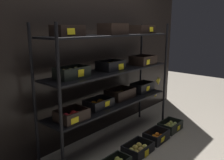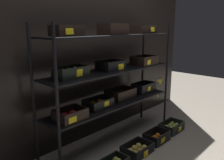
# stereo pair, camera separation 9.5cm
# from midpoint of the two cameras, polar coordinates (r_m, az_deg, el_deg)

# --- Properties ---
(ground_plane) EXTENTS (10.00, 10.00, 0.00)m
(ground_plane) POSITION_cam_midpoint_polar(r_m,az_deg,el_deg) (3.20, -0.88, -14.77)
(ground_plane) COLOR gray
(storefront_wall) EXTENTS (4.29, 0.12, 2.23)m
(storefront_wall) POSITION_cam_midpoint_polar(r_m,az_deg,el_deg) (3.14, -6.62, 6.08)
(storefront_wall) COLOR black
(storefront_wall) RESTS_ON ground_plane
(display_rack) EXTENTS (2.04, 0.47, 1.52)m
(display_rack) POSITION_cam_midpoint_polar(r_m,az_deg,el_deg) (2.90, -0.62, 1.95)
(display_rack) COLOR black
(display_rack) RESTS_ON ground_plane
(crate_ground_apple_gold) EXTENTS (0.36, 0.26, 0.11)m
(crate_ground_apple_gold) POSITION_cam_midpoint_polar(r_m,az_deg,el_deg) (2.94, 5.38, -16.44)
(crate_ground_apple_gold) COLOR black
(crate_ground_apple_gold) RESTS_ON ground_plane
(crate_ground_tangerine) EXTENTS (0.34, 0.24, 0.13)m
(crate_ground_tangerine) POSITION_cam_midpoint_polar(r_m,az_deg,el_deg) (3.25, 9.90, -13.52)
(crate_ground_tangerine) COLOR black
(crate_ground_tangerine) RESTS_ON ground_plane
(crate_ground_rightmost_pear) EXTENTS (0.36, 0.24, 0.13)m
(crate_ground_rightmost_pear) POSITION_cam_midpoint_polar(r_m,az_deg,el_deg) (3.59, 13.26, -10.96)
(crate_ground_rightmost_pear) COLOR black
(crate_ground_rightmost_pear) RESTS_ON ground_plane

